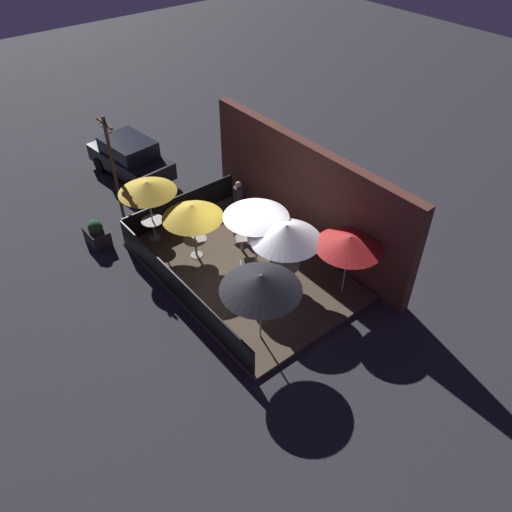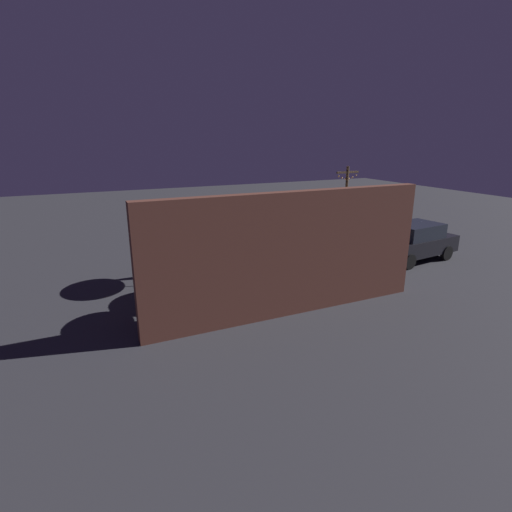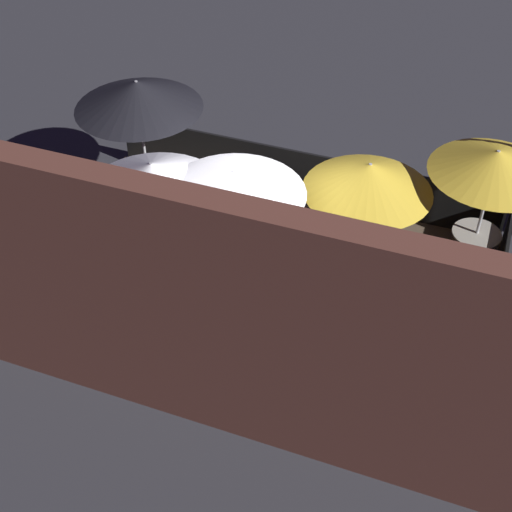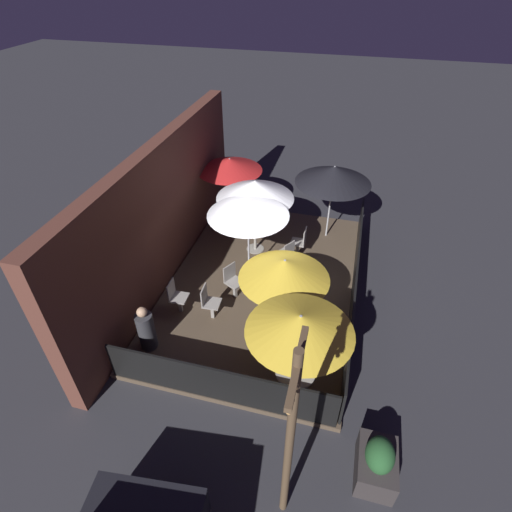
{
  "view_description": "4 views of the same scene",
  "coord_description": "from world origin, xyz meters",
  "px_view_note": "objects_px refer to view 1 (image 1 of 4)",
  "views": [
    {
      "loc": [
        9.81,
        -7.34,
        10.93
      ],
      "look_at": [
        0.9,
        -0.16,
        1.29
      ],
      "focal_mm": 35.0,
      "sensor_mm": 36.0,
      "label": 1
    },
    {
      "loc": [
        5.69,
        12.43,
        5.18
      ],
      "look_at": [
        -0.16,
        -0.09,
        1.06
      ],
      "focal_mm": 28.0,
      "sensor_mm": 36.0,
      "label": 2
    },
    {
      "loc": [
        -2.92,
        7.92,
        8.05
      ],
      "look_at": [
        -0.16,
        0.48,
        1.04
      ],
      "focal_mm": 50.0,
      "sensor_mm": 36.0,
      "label": 3
    },
    {
      "loc": [
        -7.88,
        -1.87,
        7.31
      ],
      "look_at": [
        -0.35,
        0.09,
        1.25
      ],
      "focal_mm": 28.0,
      "sensor_mm": 36.0,
      "label": 4
    }
  ],
  "objects_px": {
    "dining_table_1": "(284,268)",
    "patio_chair_1": "(244,238)",
    "patio_chair_4": "(245,274)",
    "planter_box": "(97,234)",
    "parked_car_0": "(130,157)",
    "patio_umbrella_1": "(286,232)",
    "patio_umbrella_4": "(350,242)",
    "dining_table_2": "(195,242)",
    "patio_chair_3": "(250,289)",
    "patron_0": "(239,197)",
    "light_post": "(113,164)",
    "dining_table_0": "(153,224)",
    "patio_umbrella_0": "(147,187)",
    "patio_umbrella_5": "(261,282)",
    "patio_umbrella_3": "(256,212)",
    "patio_chair_0": "(236,222)",
    "patio_chair_2": "(255,214)",
    "patio_umbrella_2": "(192,211)"
  },
  "relations": [
    {
      "from": "patio_umbrella_0",
      "to": "parked_car_0",
      "type": "height_order",
      "value": "patio_umbrella_0"
    },
    {
      "from": "patron_0",
      "to": "planter_box",
      "type": "xyz_separation_m",
      "value": [
        -1.54,
        -5.01,
        -0.23
      ]
    },
    {
      "from": "patio_chair_4",
      "to": "parked_car_0",
      "type": "height_order",
      "value": "parked_car_0"
    },
    {
      "from": "patio_chair_1",
      "to": "patio_chair_4",
      "type": "relative_size",
      "value": 1.03
    },
    {
      "from": "dining_table_2",
      "to": "patio_chair_1",
      "type": "relative_size",
      "value": 0.8
    },
    {
      "from": "patio_umbrella_4",
      "to": "patio_chair_4",
      "type": "height_order",
      "value": "patio_umbrella_4"
    },
    {
      "from": "patio_umbrella_5",
      "to": "dining_table_1",
      "type": "height_order",
      "value": "patio_umbrella_5"
    },
    {
      "from": "patio_umbrella_1",
      "to": "planter_box",
      "type": "relative_size",
      "value": 2.36
    },
    {
      "from": "patio_chair_2",
      "to": "parked_car_0",
      "type": "distance_m",
      "value": 6.34
    },
    {
      "from": "patio_umbrella_5",
      "to": "dining_table_2",
      "type": "bearing_deg",
      "value": 171.93
    },
    {
      "from": "patio_umbrella_3",
      "to": "patio_umbrella_5",
      "type": "bearing_deg",
      "value": -36.63
    },
    {
      "from": "patio_umbrella_5",
      "to": "dining_table_1",
      "type": "relative_size",
      "value": 2.49
    },
    {
      "from": "patio_umbrella_1",
      "to": "patio_chair_1",
      "type": "xyz_separation_m",
      "value": [
        -2.09,
        0.04,
        -1.48
      ]
    },
    {
      "from": "patio_umbrella_3",
      "to": "dining_table_2",
      "type": "bearing_deg",
      "value": -142.88
    },
    {
      "from": "patio_umbrella_1",
      "to": "planter_box",
      "type": "distance_m",
      "value": 6.95
    },
    {
      "from": "patio_umbrella_4",
      "to": "light_post",
      "type": "xyz_separation_m",
      "value": [
        -8.01,
        -3.37,
        0.16
      ]
    },
    {
      "from": "patio_chair_4",
      "to": "planter_box",
      "type": "relative_size",
      "value": 0.96
    },
    {
      "from": "patio_umbrella_1",
      "to": "patio_umbrella_0",
      "type": "bearing_deg",
      "value": -156.45
    },
    {
      "from": "patio_umbrella_5",
      "to": "patio_chair_1",
      "type": "bearing_deg",
      "value": 149.03
    },
    {
      "from": "parked_car_0",
      "to": "patio_umbrella_1",
      "type": "bearing_deg",
      "value": -3.04
    },
    {
      "from": "dining_table_0",
      "to": "dining_table_2",
      "type": "bearing_deg",
      "value": 19.45
    },
    {
      "from": "patio_umbrella_1",
      "to": "patio_umbrella_2",
      "type": "bearing_deg",
      "value": -154.1
    },
    {
      "from": "dining_table_2",
      "to": "patio_chair_1",
      "type": "distance_m",
      "value": 1.62
    },
    {
      "from": "patio_umbrella_4",
      "to": "dining_table_2",
      "type": "xyz_separation_m",
      "value": [
        -4.28,
        -2.56,
        -1.4
      ]
    },
    {
      "from": "patio_chair_3",
      "to": "parked_car_0",
      "type": "height_order",
      "value": "parked_car_0"
    },
    {
      "from": "patio_umbrella_4",
      "to": "planter_box",
      "type": "height_order",
      "value": "patio_umbrella_4"
    },
    {
      "from": "patron_0",
      "to": "light_post",
      "type": "xyz_separation_m",
      "value": [
        -2.44,
        -3.59,
        1.58
      ]
    },
    {
      "from": "patio_umbrella_5",
      "to": "patron_0",
      "type": "bearing_deg",
      "value": 148.06
    },
    {
      "from": "patio_chair_0",
      "to": "patio_chair_2",
      "type": "relative_size",
      "value": 1.02
    },
    {
      "from": "dining_table_2",
      "to": "patio_umbrella_3",
      "type": "bearing_deg",
      "value": 37.12
    },
    {
      "from": "patio_chair_1",
      "to": "light_post",
      "type": "relative_size",
      "value": 0.24
    },
    {
      "from": "patron_0",
      "to": "patio_chair_4",
      "type": "bearing_deg",
      "value": 122.68
    },
    {
      "from": "dining_table_2",
      "to": "patio_chair_1",
      "type": "xyz_separation_m",
      "value": [
        0.77,
        1.42,
        -0.03
      ]
    },
    {
      "from": "patio_umbrella_4",
      "to": "parked_car_0",
      "type": "height_order",
      "value": "patio_umbrella_4"
    },
    {
      "from": "dining_table_1",
      "to": "patio_chair_1",
      "type": "relative_size",
      "value": 0.99
    },
    {
      "from": "patio_umbrella_0",
      "to": "planter_box",
      "type": "relative_size",
      "value": 2.39
    },
    {
      "from": "light_post",
      "to": "patio_umbrella_1",
      "type": "bearing_deg",
      "value": 18.44
    },
    {
      "from": "parked_car_0",
      "to": "dining_table_1",
      "type": "bearing_deg",
      "value": -3.04
    },
    {
      "from": "dining_table_2",
      "to": "patio_chair_1",
      "type": "bearing_deg",
      "value": 61.6
    },
    {
      "from": "patio_chair_2",
      "to": "patron_0",
      "type": "distance_m",
      "value": 1.21
    },
    {
      "from": "patio_chair_1",
      "to": "planter_box",
      "type": "relative_size",
      "value": 0.99
    },
    {
      "from": "patio_chair_0",
      "to": "light_post",
      "type": "relative_size",
      "value": 0.23
    },
    {
      "from": "planter_box",
      "to": "dining_table_0",
      "type": "bearing_deg",
      "value": 55.49
    },
    {
      "from": "dining_table_1",
      "to": "patron_0",
      "type": "xyz_separation_m",
      "value": [
        -4.15,
        1.39,
        -0.09
      ]
    },
    {
      "from": "patio_chair_3",
      "to": "patio_chair_4",
      "type": "distance_m",
      "value": 0.69
    },
    {
      "from": "patio_umbrella_3",
      "to": "dining_table_2",
      "type": "height_order",
      "value": "patio_umbrella_3"
    },
    {
      "from": "dining_table_1",
      "to": "patio_chair_2",
      "type": "bearing_deg",
      "value": 157.86
    },
    {
      "from": "dining_table_2",
      "to": "light_post",
      "type": "relative_size",
      "value": 0.19
    },
    {
      "from": "dining_table_2",
      "to": "patio_chair_3",
      "type": "distance_m",
      "value": 2.84
    },
    {
      "from": "dining_table_1",
      "to": "patio_chair_4",
      "type": "xyz_separation_m",
      "value": [
        -0.65,
        -1.04,
        -0.12
      ]
    }
  ]
}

